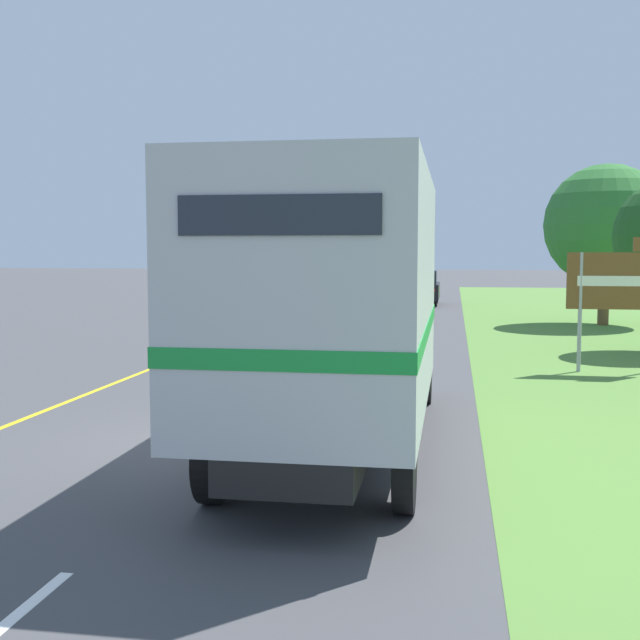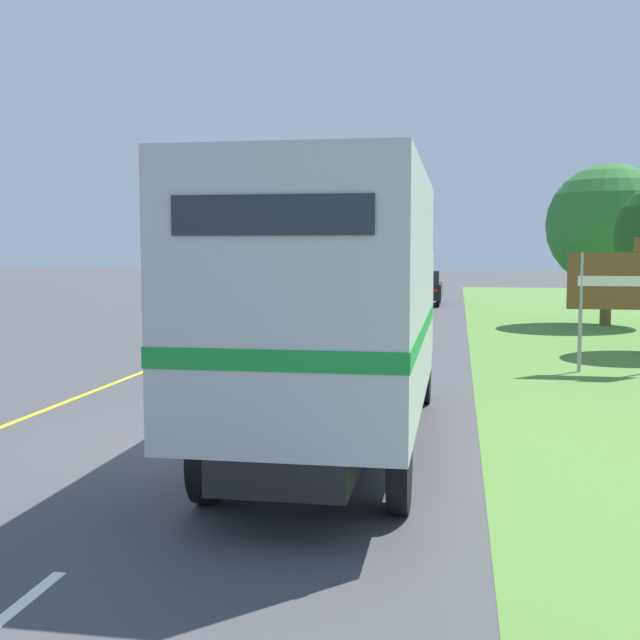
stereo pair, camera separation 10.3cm
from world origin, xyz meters
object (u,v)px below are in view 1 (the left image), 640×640
object	(u,v)px
lead_car_blue_ahead	(372,279)
roadside_tree_mid	(606,225)
lead_car_white	(291,310)
lead_car_black_ahead	(421,287)
horse_trailer_truck	(339,303)
highway_sign	(616,285)

from	to	relation	value
lead_car_blue_ahead	roadside_tree_mid	world-z (taller)	roadside_tree_mid
lead_car_white	lead_car_black_ahead	xyz separation A→B (m)	(3.38, 16.11, -0.02)
lead_car_white	lead_car_black_ahead	world-z (taller)	lead_car_white
horse_trailer_truck	highway_sign	distance (m)	9.60
lead_car_blue_ahead	horse_trailer_truck	bearing A→B (deg)	-84.87
lead_car_white	highway_sign	bearing A→B (deg)	-32.79
lead_car_white	horse_trailer_truck	bearing A→B (deg)	-75.84
horse_trailer_truck	lead_car_blue_ahead	xyz separation A→B (m)	(-3.53, 39.27, -1.13)
highway_sign	roadside_tree_mid	world-z (taller)	roadside_tree_mid
lead_car_white	lead_car_blue_ahead	distance (m)	25.64
lead_car_blue_ahead	roadside_tree_mid	size ratio (longest dim) A/B	0.71
lead_car_white	roadside_tree_mid	world-z (taller)	roadside_tree_mid
lead_car_black_ahead	lead_car_blue_ahead	world-z (taller)	lead_car_blue_ahead
horse_trailer_truck	highway_sign	xyz separation A→B (m)	(5.15, 8.09, -0.08)
horse_trailer_truck	highway_sign	size ratio (longest dim) A/B	2.72
roadside_tree_mid	lead_car_blue_ahead	bearing A→B (deg)	118.67
horse_trailer_truck	roadside_tree_mid	distance (m)	21.26
horse_trailer_truck	roadside_tree_mid	size ratio (longest dim) A/B	1.41
lead_car_white	lead_car_blue_ahead	world-z (taller)	lead_car_blue_ahead
highway_sign	lead_car_black_ahead	bearing A→B (deg)	103.53
lead_car_black_ahead	horse_trailer_truck	bearing A→B (deg)	-89.89
lead_car_white	highway_sign	distance (m)	10.28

